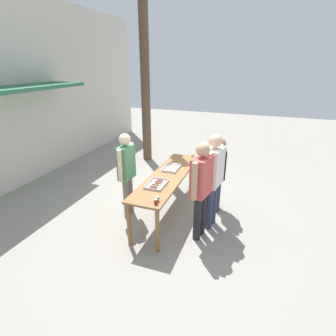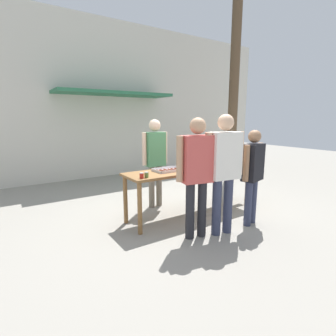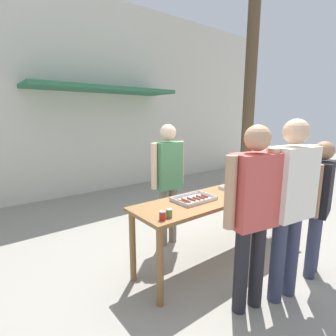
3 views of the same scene
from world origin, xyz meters
name	(u,v)px [view 1 (image 1 of 3)]	position (x,y,z in m)	size (l,w,h in m)	color
ground_plane	(168,212)	(0.00, 0.00, 0.00)	(24.00, 24.00, 0.00)	gray
building_facade_back	(3,94)	(0.00, 3.98, 2.26)	(12.00, 1.11, 4.50)	beige
serving_table	(168,180)	(0.00, 0.00, 0.75)	(2.54, 0.64, 0.86)	brown
food_tray_sausages	(157,185)	(-0.51, 0.04, 0.87)	(0.48, 0.32, 0.04)	silver
food_tray_buns	(172,168)	(0.32, 0.04, 0.88)	(0.47, 0.30, 0.06)	silver
condiment_jar_mustard	(156,202)	(-1.14, -0.21, 0.90)	(0.06, 0.06, 0.09)	#B22319
condiment_jar_ketchup	(157,199)	(-1.05, -0.20, 0.90)	(0.06, 0.06, 0.09)	#567A38
beer_cup	(193,156)	(1.13, -0.20, 0.91)	(0.08, 0.08, 0.10)	#DBC67A
person_server_behind_table	(127,168)	(-0.35, 0.72, 1.04)	(0.55, 0.22, 1.72)	#756B5B
person_customer_holding_hotdog	(201,184)	(-0.56, -0.79, 1.04)	(0.62, 0.32, 1.75)	#232328
person_customer_with_cup	(219,169)	(0.51, -0.92, 0.93)	(0.56, 0.31, 1.56)	#333851
person_customer_waiting_in_line	(213,174)	(-0.14, -0.92, 1.07)	(0.66, 0.32, 1.80)	#333851
utility_pole	(144,53)	(2.87, 1.75, 3.17)	(1.10, 0.27, 6.23)	brown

